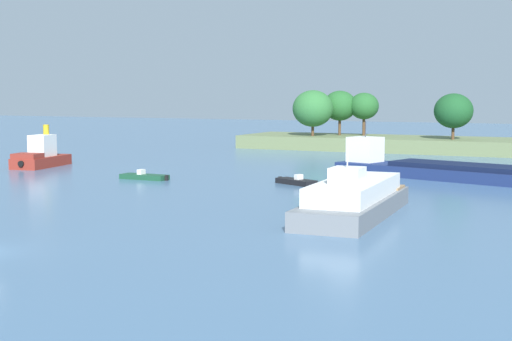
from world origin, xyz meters
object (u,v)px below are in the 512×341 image
Objects in this scene: fishing_skiff at (296,181)px; white_riverboat at (354,199)px; cargo_barge at (484,173)px; small_motorboat at (144,177)px; tugboat at (41,156)px.

fishing_skiff is 0.29× the size of white_riverboat.
cargo_barge is (5.14, 25.96, -0.35)m from white_riverboat.
cargo_barge reaches higher than small_motorboat.
fishing_skiff is 19.11m from cargo_barge.
cargo_barge is at bearing 32.08° from fishing_skiff.
tugboat is 1.91× the size of fishing_skiff.
tugboat is at bearing 175.20° from fishing_skiff.
cargo_barge is (32.06, 12.83, 0.64)m from small_motorboat.
white_riverboat is 0.47× the size of cargo_barge.
white_riverboat reaches higher than tugboat.
tugboat is 51.30m from cargo_barge.
fishing_skiff reaches higher than small_motorboat.
white_riverboat reaches higher than fishing_skiff.
fishing_skiff is at bearing -147.92° from cargo_barge.
white_riverboat is (45.65, -18.73, -0.05)m from tugboat.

